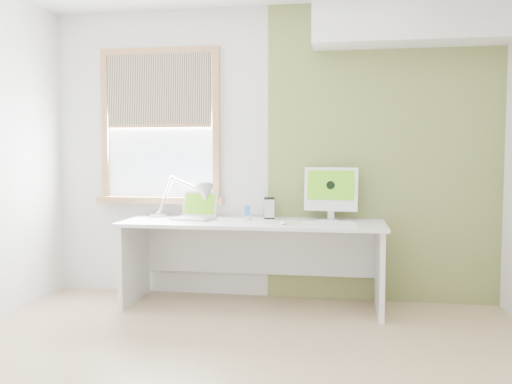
% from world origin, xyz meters
% --- Properties ---
extents(room, '(4.04, 3.54, 2.64)m').
position_xyz_m(room, '(0.00, 0.00, 1.30)').
color(room, tan).
rests_on(room, ground).
extents(accent_wall, '(2.00, 0.02, 2.60)m').
position_xyz_m(accent_wall, '(1.00, 1.74, 1.30)').
color(accent_wall, olive).
rests_on(accent_wall, room).
extents(soffit, '(1.60, 0.40, 0.42)m').
position_xyz_m(soffit, '(1.20, 1.57, 2.40)').
color(soffit, white).
rests_on(soffit, room).
extents(window, '(1.20, 0.14, 1.42)m').
position_xyz_m(window, '(-1.00, 1.71, 1.54)').
color(window, '#A77649').
rests_on(window, room).
extents(desk, '(2.20, 0.70, 0.73)m').
position_xyz_m(desk, '(-0.08, 1.44, 0.53)').
color(desk, silver).
rests_on(desk, room).
extents(desk_lamp, '(0.65, 0.27, 0.37)m').
position_xyz_m(desk_lamp, '(-0.61, 1.53, 0.92)').
color(desk_lamp, '#B4B6B9').
rests_on(desk_lamp, desk).
extents(laptop, '(0.39, 0.34, 0.23)m').
position_xyz_m(laptop, '(-0.59, 1.46, 0.79)').
color(laptop, '#B4B6B9').
rests_on(laptop, desk).
extents(phone_dock, '(0.08, 0.08, 0.14)m').
position_xyz_m(phone_dock, '(-0.14, 1.47, 0.77)').
color(phone_dock, '#B4B6B9').
rests_on(phone_dock, desk).
extents(external_drive, '(0.11, 0.15, 0.18)m').
position_xyz_m(external_drive, '(0.03, 1.61, 0.82)').
color(external_drive, '#B4B6B9').
rests_on(external_drive, desk).
extents(imac, '(0.46, 0.17, 0.45)m').
position_xyz_m(imac, '(0.57, 1.59, 0.98)').
color(imac, '#B4B6B9').
rests_on(imac, desk).
extents(keyboard, '(0.46, 0.18, 0.02)m').
position_xyz_m(keyboard, '(0.54, 1.24, 0.74)').
color(keyboard, white).
rests_on(keyboard, desk).
extents(mouse, '(0.08, 0.10, 0.03)m').
position_xyz_m(mouse, '(0.20, 1.21, 0.74)').
color(mouse, white).
rests_on(mouse, desk).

